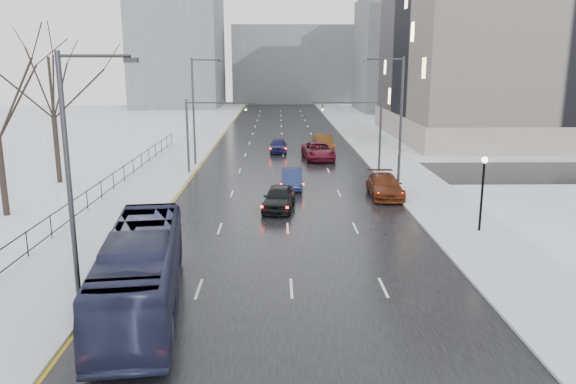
{
  "coord_description": "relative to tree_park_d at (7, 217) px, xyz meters",
  "views": [
    {
      "loc": [
        -0.56,
        -0.69,
        9.57
      ],
      "look_at": [
        0.0,
        29.87,
        2.5
      ],
      "focal_mm": 35.0,
      "sensor_mm": 36.0,
      "label": 1
    }
  ],
  "objects": [
    {
      "name": "sidewalk_left",
      "position": [
        7.3,
        26.0,
        0.08
      ],
      "size": [
        5.0,
        150.0,
        0.16
      ],
      "primitive_type": "cube",
      "color": "silver",
      "rests_on": "ground"
    },
    {
      "name": "sedan_right_distant",
      "position": [
        22.3,
        27.47,
        0.87
      ],
      "size": [
        2.25,
        5.21,
        1.67
      ],
      "primitive_type": "imported",
      "rotation": [
        0.0,
        0.0,
        0.1
      ],
      "color": "#47260C",
      "rests_on": "road"
    },
    {
      "name": "road",
      "position": [
        17.8,
        26.0,
        0.02
      ],
      "size": [
        16.0,
        150.0,
        0.04
      ],
      "primitive_type": "cube",
      "color": "black",
      "rests_on": "ground"
    },
    {
      "name": "iron_fence",
      "position": [
        4.8,
        -4.0,
        0.91
      ],
      "size": [
        0.06,
        70.0,
        1.3
      ],
      "color": "black",
      "rests_on": "sidewalk_left"
    },
    {
      "name": "tree_park_e",
      "position": [
        -0.4,
        10.0,
        0.0
      ],
      "size": [
        9.45,
        9.45,
        13.5
      ],
      "primitive_type": null,
      "color": "black",
      "rests_on": "ground"
    },
    {
      "name": "bldg_far_center",
      "position": [
        21.8,
        106.0,
        9.0
      ],
      "size": [
        30.0,
        18.0,
        18.0
      ],
      "primitive_type": "cube",
      "color": "slate",
      "rests_on": "ground"
    },
    {
      "name": "streetlight_l_far",
      "position": [
        9.63,
        18.0,
        5.62
      ],
      "size": [
        2.95,
        0.25,
        10.0
      ],
      "color": "#2D2D33",
      "rests_on": "ground"
    },
    {
      "name": "park_strip",
      "position": [
        -2.2,
        26.0,
        0.06
      ],
      "size": [
        14.0,
        150.0,
        0.12
      ],
      "primitive_type": "cube",
      "color": "white",
      "rests_on": "ground"
    },
    {
      "name": "bldg_far_left",
      "position": [
        -4.2,
        91.0,
        14.0
      ],
      "size": [
        18.0,
        22.0,
        28.0
      ],
      "primitive_type": "cube",
      "color": "slate",
      "rests_on": "ground"
    },
    {
      "name": "sedan_right_cross",
      "position": [
        21.3,
        21.02,
        0.89
      ],
      "size": [
        3.34,
        6.31,
        1.69
      ],
      "primitive_type": "imported",
      "rotation": [
        0.0,
        0.0,
        0.09
      ],
      "color": "#530E1E",
      "rests_on": "road"
    },
    {
      "name": "bus",
      "position": [
        11.89,
        -13.96,
        1.63
      ],
      "size": [
        4.11,
        11.67,
        3.18
      ],
      "primitive_type": "imported",
      "rotation": [
        0.0,
        0.0,
        0.13
      ],
      "color": "#232745",
      "rests_on": "road"
    },
    {
      "name": "lamppost_r_mid",
      "position": [
        28.8,
        -4.0,
        2.94
      ],
      "size": [
        0.36,
        0.36,
        4.28
      ],
      "color": "black",
      "rests_on": "sidewalk_right"
    },
    {
      "name": "sidewalk_right",
      "position": [
        28.3,
        26.0,
        0.08
      ],
      "size": [
        5.0,
        150.0,
        0.16
      ],
      "primitive_type": "cube",
      "color": "silver",
      "rests_on": "ground"
    },
    {
      "name": "streetlight_r_mid",
      "position": [
        25.97,
        6.0,
        5.62
      ],
      "size": [
        2.95,
        0.25,
        10.0
      ],
      "color": "#2D2D33",
      "rests_on": "ground"
    },
    {
      "name": "bldg_far_right",
      "position": [
        45.8,
        81.0,
        11.0
      ],
      "size": [
        24.0,
        20.0,
        22.0
      ],
      "primitive_type": "cube",
      "color": "slate",
      "rests_on": "ground"
    },
    {
      "name": "mast_signal_right",
      "position": [
        25.13,
        14.0,
        4.11
      ],
      "size": [
        6.1,
        0.33,
        6.5
      ],
      "color": "#2D2D33",
      "rests_on": "ground"
    },
    {
      "name": "no_uturn_sign",
      "position": [
        27.0,
        10.0,
        2.3
      ],
      "size": [
        0.6,
        0.06,
        2.7
      ],
      "color": "#2D2D33",
      "rests_on": "sidewalk_right"
    },
    {
      "name": "tree_park_d",
      "position": [
        0.0,
        0.0,
        0.0
      ],
      "size": [
        8.75,
        8.75,
        12.5
      ],
      "primitive_type": null,
      "color": "black",
      "rests_on": "ground"
    },
    {
      "name": "mast_signal_left",
      "position": [
        10.47,
        14.0,
        4.11
      ],
      "size": [
        6.1,
        0.33,
        6.5
      ],
      "color": "#2D2D33",
      "rests_on": "ground"
    },
    {
      "name": "sedan_right_near",
      "position": [
        18.3,
        7.91,
        0.79
      ],
      "size": [
        1.6,
        4.55,
        1.5
      ],
      "primitive_type": "imported",
      "rotation": [
        0.0,
        0.0,
        -0.0
      ],
      "color": "#19244C",
      "rests_on": "road"
    },
    {
      "name": "sedan_center_far",
      "position": [
        17.3,
        25.64,
        0.8
      ],
      "size": [
        1.85,
        4.49,
        1.52
      ],
      "primitive_type": "imported",
      "rotation": [
        0.0,
        0.0,
        -0.01
      ],
      "color": "#161644",
      "rests_on": "road"
    },
    {
      "name": "civic_building",
      "position": [
        52.8,
        38.0,
        11.21
      ],
      "size": [
        41.0,
        31.0,
        24.8
      ],
      "color": "gray",
      "rests_on": "ground"
    },
    {
      "name": "sedan_center_near",
      "position": [
        17.3,
        1.34,
        0.85
      ],
      "size": [
        2.49,
        4.95,
        1.62
      ],
      "primitive_type": "imported",
      "rotation": [
        0.0,
        0.0,
        -0.13
      ],
      "color": "black",
      "rests_on": "road"
    },
    {
      "name": "sedan_right_far",
      "position": [
        25.0,
        4.88,
        0.84
      ],
      "size": [
        2.35,
        5.55,
        1.6
      ],
      "primitive_type": "imported",
      "rotation": [
        0.0,
        0.0,
        -0.02
      ],
      "color": "#54210E",
      "rests_on": "road"
    },
    {
      "name": "streetlight_l_near",
      "position": [
        9.63,
        -14.0,
        5.62
      ],
      "size": [
        2.95,
        0.25,
        10.0
      ],
      "color": "#2D2D33",
      "rests_on": "ground"
    },
    {
      "name": "cross_road",
      "position": [
        17.8,
        14.0,
        0.02
      ],
      "size": [
        130.0,
        10.0,
        0.04
      ],
      "primitive_type": "cube",
      "color": "black",
      "rests_on": "ground"
    }
  ]
}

